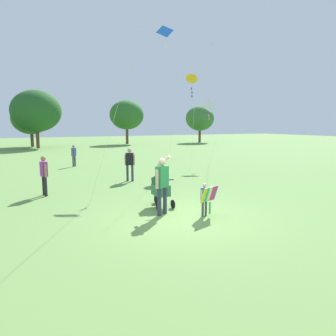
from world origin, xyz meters
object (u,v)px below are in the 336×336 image
Objects in this scene: person_adult_flyer at (162,181)px; person_red_shirt at (74,154)px; person_sitting_far at (130,162)px; kite_green_novelty at (210,108)px; kite_orange_delta at (192,80)px; person_couple_left at (44,172)px; stroller at (161,188)px; child_with_butterfly_kite at (206,196)px; kite_blue_high at (166,38)px.

person_adult_flyer reaches higher than person_red_shirt.
kite_green_novelty is at bearing 23.59° from person_sitting_far.
person_adult_flyer is 1.29× the size of person_red_shirt.
person_adult_flyer is 5.81m from person_sitting_far.
person_couple_left is (-8.62, -3.66, -4.38)m from kite_orange_delta.
stroller is at bearing -132.81° from kite_green_novelty.
kite_orange_delta is at bearing -160.79° from kite_green_novelty.
person_red_shirt is (-0.77, 11.31, 0.21)m from stroller.
kite_orange_delta is 8.70m from person_red_shirt.
kite_green_novelty is (6.36, 9.23, 3.12)m from child_with_butterfly_kite.
kite_orange_delta is 4.05× the size of person_red_shirt.
person_sitting_far is at bearing -154.88° from kite_orange_delta.
child_with_butterfly_kite is 11.64m from kite_green_novelty.
kite_green_novelty is (7.06, 7.62, 3.12)m from stroller.
kite_orange_delta is 2.38m from kite_green_novelty.
person_adult_flyer is 1.18× the size of person_couple_left.
stroller is at bearing -97.93° from person_sitting_far.
kite_blue_high is (2.43, 7.53, 6.46)m from child_with_butterfly_kite.
person_sitting_far is (-2.45, -1.09, -6.14)m from kite_blue_high.
person_red_shirt is at bearing 93.88° from stroller.
person_adult_flyer is (-1.07, 0.73, 0.43)m from child_with_butterfly_kite.
person_couple_left is at bearing -159.55° from person_sitting_far.
child_with_butterfly_kite is 0.91× the size of stroller.
kite_orange_delta reaches higher than kite_green_novelty.
kite_orange_delta is 3.07m from kite_blue_high.
kite_green_novelty is at bearing 47.19° from stroller.
child_with_butterfly_kite is 1.76m from stroller.
kite_orange_delta is at bearing 25.12° from person_sitting_far.
kite_green_novelty reaches higher than stroller.
person_couple_left is at bearing -157.59° from kite_green_novelty.
person_adult_flyer is 5.14m from person_couple_left.
person_adult_flyer is at bearing -112.74° from stroller.
person_couple_left reaches higher than child_with_butterfly_kite.
person_adult_flyer is at bearing -55.73° from person_couple_left.
kite_green_novelty is (1.71, 0.60, -1.55)m from kite_orange_delta.
person_sitting_far is at bearing -156.13° from kite_blue_high.
person_red_shirt is (-6.12, 4.28, -4.46)m from kite_orange_delta.
person_couple_left is (-6.39, -2.55, -6.17)m from kite_blue_high.
stroller is 0.72× the size of person_couple_left.
person_sitting_far is at bearing 20.45° from person_couple_left.
person_adult_flyer reaches higher than child_with_butterfly_kite.
stroller is 10.85m from kite_green_novelty.
person_adult_flyer is 1.64× the size of stroller.
kite_blue_high reaches higher than person_sitting_far.
kite_orange_delta reaches higher than child_with_butterfly_kite.
kite_green_novelty reaches higher than person_couple_left.
person_sitting_far is at bearing -77.47° from person_red_shirt.
kite_orange_delta is 0.72× the size of kite_blue_high.
kite_green_novelty is at bearing -25.23° from person_red_shirt.
kite_orange_delta is 1.30× the size of kite_green_novelty.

